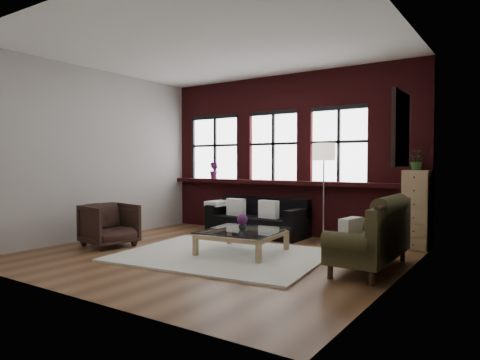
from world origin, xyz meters
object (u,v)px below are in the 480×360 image
Objects in this scene: dark_sofa at (257,217)px; armchair at (109,225)px; vintage_settee at (370,235)px; drawer_chest at (417,210)px; vase at (242,226)px; coffee_table at (242,242)px; floor_lamp at (324,189)px.

armchair reaches higher than dark_sofa.
vintage_settee is at bearing -28.47° from dark_sofa.
vase is at bearing -138.12° from drawer_chest.
vintage_settee is 1.48× the size of coffee_table.
drawer_chest is at bearing -49.04° from armchair.
floor_lamp is (0.68, 1.58, 0.78)m from coffee_table.
armchair is 6.00× the size of vase.
coffee_table is at bearing -113.35° from floor_lamp.
drawer_chest is (2.17, 1.95, 0.21)m from vase.
vintage_settee is at bearing -48.33° from floor_lamp.
vase is at bearing -175.10° from vintage_settee.
coffee_table is at bearing -45.00° from vase.
floor_lamp is (-1.26, 1.41, 0.50)m from vintage_settee.
dark_sofa is at bearing 151.53° from vintage_settee.
coffee_table is at bearing -175.10° from vintage_settee.
vase is 0.07× the size of floor_lamp.
floor_lamp reaches higher than drawer_chest.
armchair is at bearing -122.95° from dark_sofa.
dark_sofa reaches higher than coffee_table.
vintage_settee is (2.68, -1.45, 0.10)m from dark_sofa.
drawer_chest is (0.23, 1.78, 0.19)m from vintage_settee.
vase is 0.10× the size of drawer_chest.
dark_sofa is at bearing 114.44° from coffee_table.
vintage_settee reaches higher than dark_sofa.
coffee_table is (0.74, -1.62, -0.17)m from dark_sofa.
armchair is 3.79m from floor_lamp.
drawer_chest is (2.17, 1.95, 0.47)m from coffee_table.
drawer_chest is 1.56m from floor_lamp.
armchair is 0.69× the size of coffee_table.
vase is at bearing -113.35° from floor_lamp.
vintage_settee is 2.15× the size of armchair.
coffee_table is 1.89m from floor_lamp.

